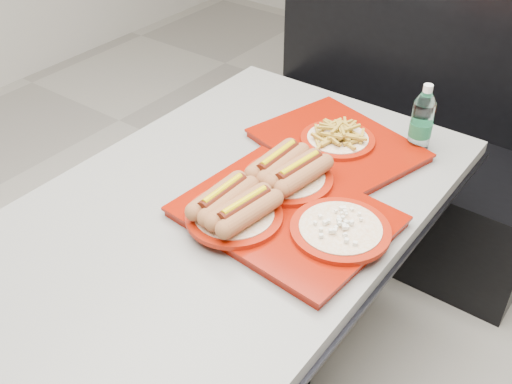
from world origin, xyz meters
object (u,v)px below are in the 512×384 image
Objects in this scene: booth_bench at (395,139)px; tray_far at (337,141)px; tray_near at (281,204)px; water_bottle at (422,122)px; diner_table at (229,247)px.

tray_far is (0.10, -0.70, 0.37)m from booth_bench.
tray_near is 0.53m from water_bottle.
booth_bench reaches higher than water_bottle.
tray_near reaches higher than diner_table.
booth_bench is 0.80m from tray_far.
diner_table is 2.67× the size of tray_near.
tray_near is (0.15, -1.07, 0.39)m from booth_bench.
tray_near reaches higher than tray_far.
tray_far is (0.10, 0.39, 0.19)m from diner_table.
booth_bench is 2.54× the size of tray_near.
tray_near is at bearing -105.77° from water_bottle.
diner_table is 0.26m from tray_near.
water_bottle reaches higher than tray_near.
tray_near is 0.37m from tray_far.
water_bottle is (0.29, -0.56, 0.44)m from booth_bench.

